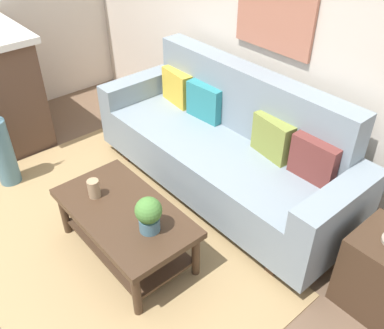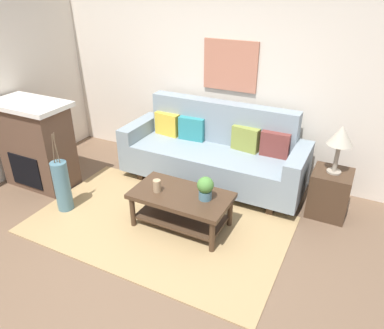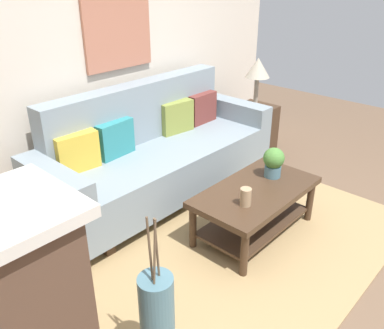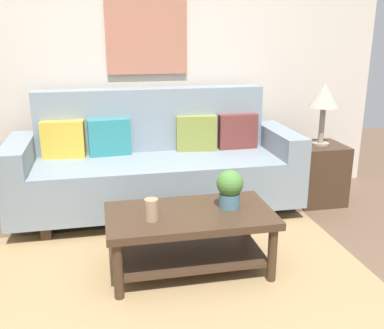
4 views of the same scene
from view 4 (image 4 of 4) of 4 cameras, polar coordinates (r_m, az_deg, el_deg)
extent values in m
cube|color=beige|center=(4.27, -8.13, 13.69)|extent=(4.93, 0.10, 2.70)
cube|color=#A38456|center=(3.00, -4.62, -14.81)|extent=(2.88, 1.75, 0.01)
cube|color=gray|center=(3.89, -4.47, -2.00)|extent=(2.05, 0.84, 0.40)
cube|color=gray|center=(4.08, -5.22, 5.84)|extent=(2.05, 0.20, 0.56)
cube|color=gray|center=(3.89, -21.15, -1.58)|extent=(0.20, 0.84, 0.60)
cube|color=gray|center=(4.15, 11.09, 0.38)|extent=(0.20, 0.84, 0.60)
cube|color=#422D1E|center=(3.99, -17.75, -6.33)|extent=(0.08, 0.74, 0.12)
cube|color=#422D1E|center=(4.19, 8.28, -4.50)|extent=(0.08, 0.74, 0.12)
cube|color=gold|center=(3.96, -16.21, 3.12)|extent=(0.37, 0.16, 0.32)
cube|color=teal|center=(3.95, -10.57, 3.47)|extent=(0.37, 0.15, 0.32)
cube|color=olive|center=(4.04, 0.56, 4.06)|extent=(0.37, 0.17, 0.32)
cube|color=brown|center=(4.14, 5.85, 4.28)|extent=(0.36, 0.12, 0.32)
cube|color=#422D1E|center=(2.94, -0.29, -6.59)|extent=(1.10, 0.60, 0.05)
cube|color=#422D1E|center=(3.07, -0.28, -11.47)|extent=(0.98, 0.50, 0.02)
cylinder|color=#422D1E|center=(2.77, -9.47, -13.45)|extent=(0.06, 0.06, 0.38)
cylinder|color=#422D1E|center=(2.95, 10.27, -11.43)|extent=(0.06, 0.06, 0.38)
cylinder|color=#422D1E|center=(3.21, -9.91, -8.98)|extent=(0.06, 0.06, 0.38)
cylinder|color=#422D1E|center=(3.37, 7.10, -7.55)|extent=(0.06, 0.06, 0.38)
cylinder|color=tan|center=(2.80, -5.24, -5.81)|extent=(0.09, 0.09, 0.14)
cylinder|color=slate|center=(3.00, 4.84, -4.62)|extent=(0.14, 0.14, 0.10)
sphere|color=#4A8037|center=(2.96, 4.90, -2.42)|extent=(0.18, 0.18, 0.18)
cube|color=#422D1E|center=(4.36, 15.84, -1.09)|extent=(0.44, 0.44, 0.56)
cylinder|color=gray|center=(4.28, 16.15, 2.61)|extent=(0.16, 0.16, 0.02)
cylinder|color=gray|center=(4.24, 16.33, 4.77)|extent=(0.05, 0.05, 0.35)
cone|color=#B2A893|center=(4.20, 16.66, 8.57)|extent=(0.28, 0.28, 0.22)
cube|color=#B77056|center=(4.21, -5.84, 15.91)|extent=(0.74, 0.03, 0.65)
camera|label=1|loc=(3.09, 50.99, 27.35)|focal=39.18mm
camera|label=2|loc=(2.42, 94.77, 24.01)|focal=34.17mm
camera|label=3|loc=(2.27, -76.29, 16.82)|focal=37.93mm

